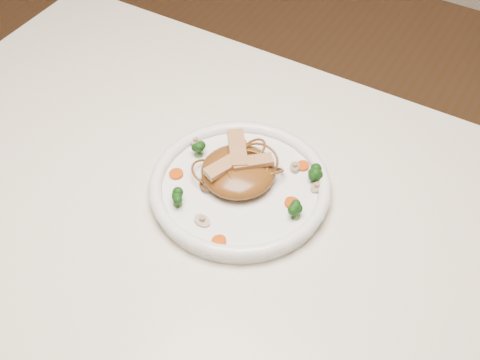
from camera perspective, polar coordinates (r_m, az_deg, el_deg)
The scene contains 19 objects.
table at distance 1.04m, azimuth -1.68°, elevation -7.20°, with size 1.20×0.80×0.75m.
plate at distance 0.99m, azimuth 0.00°, elevation -0.87°, with size 0.27×0.27×0.02m, color white.
noodle_mound at distance 0.98m, azimuth -0.15°, elevation 0.77°, with size 0.11×0.11×0.04m, color brown.
chicken_a at distance 0.97m, azimuth 1.10°, elevation 1.58°, with size 0.06×0.02×0.01m, color tan.
chicken_b at distance 0.99m, azimuth -0.23°, elevation 2.71°, with size 0.08×0.02×0.01m, color tan.
chicken_c at distance 0.96m, azimuth -1.23°, elevation 1.32°, with size 0.07×0.02×0.01m, color tan.
broccoli_0 at distance 0.99m, azimuth 6.63°, elevation 0.63°, with size 0.02×0.02×0.03m, color #0D3A0C, non-canonical shape.
broccoli_1 at distance 1.02m, azimuth -3.64°, elevation 2.71°, with size 0.02×0.02×0.03m, color #0D3A0C, non-canonical shape.
broccoli_2 at distance 0.95m, azimuth -5.47°, elevation -1.56°, with size 0.02×0.02×0.03m, color #0D3A0C, non-canonical shape.
broccoli_3 at distance 0.94m, azimuth 4.90°, elevation -2.63°, with size 0.03×0.03×0.03m, color #0D3A0C, non-canonical shape.
carrot_0 at distance 1.02m, azimuth 5.44°, elevation 1.22°, with size 0.02×0.02×0.01m, color #D35207.
carrot_1 at distance 1.00m, azimuth -5.55°, elevation 0.52°, with size 0.02×0.02×0.01m, color #D35207.
carrot_2 at distance 0.96m, azimuth 4.54°, elevation -1.99°, with size 0.02×0.02×0.01m, color #D35207.
carrot_3 at distance 1.05m, azimuth 0.02°, elevation 3.27°, with size 0.02×0.02×0.01m, color #D35207.
carrot_4 at distance 0.92m, azimuth -1.84°, elevation -5.31°, with size 0.02×0.02×0.01m, color #D35207.
mushroom_0 at distance 0.94m, azimuth -3.28°, elevation -3.56°, with size 0.03×0.03×0.01m, color tan.
mushroom_1 at distance 0.99m, azimuth 6.66°, elevation -0.63°, with size 0.02×0.02×0.01m, color tan.
mushroom_2 at distance 1.05m, azimuth -3.88°, elevation 3.32°, with size 0.03×0.03×0.01m, color tan.
mushroom_3 at distance 1.01m, azimuth 4.78°, elevation 1.10°, with size 0.02×0.02×0.01m, color tan.
Camera 1 is at (0.33, -0.51, 1.49)m, focal length 49.23 mm.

